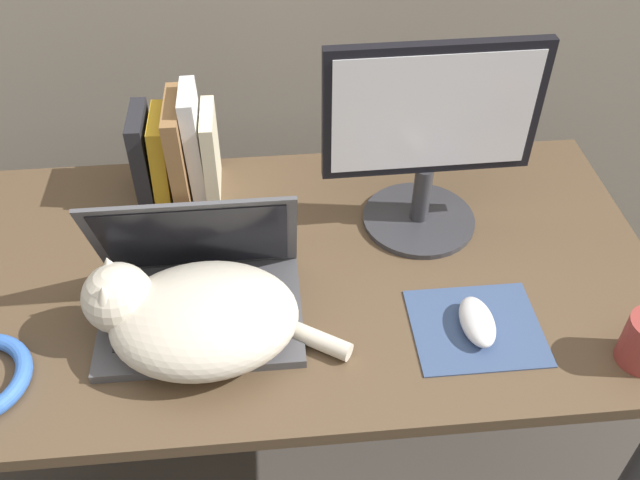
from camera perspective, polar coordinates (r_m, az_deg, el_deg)
name	(u,v)px	position (r m, az deg, el deg)	size (l,w,h in m)	color
desk	(288,294)	(1.35, -2.71, -4.57)	(1.41, 0.73, 0.75)	brown
laptop	(200,291)	(1.21, -10.09, -4.29)	(0.35, 0.25, 0.25)	#4C4C51
cat	(193,316)	(1.14, -10.66, -6.28)	(0.44, 0.25, 0.15)	beige
external_monitor	(429,138)	(1.28, 9.18, 8.46)	(0.40, 0.23, 0.40)	#333338
mousepad	(476,327)	(1.22, 13.01, -7.18)	(0.23, 0.19, 0.00)	#384C75
computer_mouse	(477,322)	(1.21, 13.10, -6.71)	(0.06, 0.11, 0.04)	silver
book_row	(177,150)	(1.45, -11.96, 7.43)	(0.17, 0.17, 0.24)	#232328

